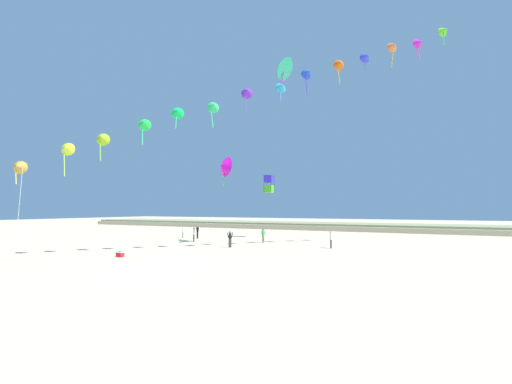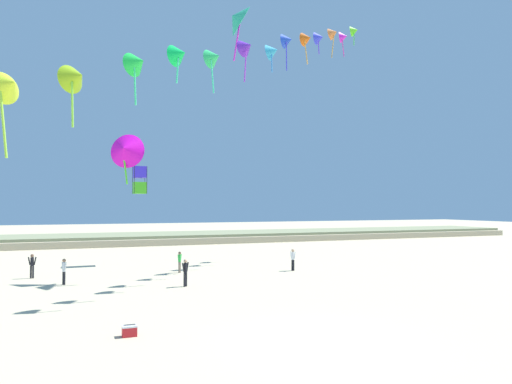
% 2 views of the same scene
% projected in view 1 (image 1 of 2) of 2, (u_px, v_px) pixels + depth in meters
% --- Properties ---
extents(ground_plane, '(240.00, 240.00, 0.00)m').
position_uv_depth(ground_plane, '(152.00, 270.00, 22.14)').
color(ground_plane, beige).
extents(dune_ridge, '(120.00, 12.64, 1.21)m').
position_uv_depth(dune_ridge, '(337.00, 226.00, 66.32)').
color(dune_ridge, '#BFAE8B').
rests_on(dune_ridge, ground).
extents(person_near_left, '(0.43, 0.47, 1.61)m').
position_uv_depth(person_near_left, '(263.00, 235.00, 40.09)').
color(person_near_left, '#726656').
rests_on(person_near_left, ground).
extents(person_near_right, '(0.30, 0.59, 1.72)m').
position_uv_depth(person_near_right, '(331.00, 238.00, 34.33)').
color(person_near_right, black).
rests_on(person_near_right, ground).
extents(person_mid_center, '(0.35, 0.56, 1.69)m').
position_uv_depth(person_mid_center, '(194.00, 233.00, 41.44)').
color(person_mid_center, black).
rests_on(person_mid_center, ground).
extents(person_far_left, '(0.38, 0.46, 1.50)m').
position_uv_depth(person_far_left, '(183.00, 231.00, 46.68)').
color(person_far_left, '#474C56').
rests_on(person_far_left, ground).
extents(person_far_right, '(0.54, 0.42, 1.73)m').
position_uv_depth(person_far_right, '(230.00, 238.00, 35.10)').
color(person_far_right, black).
rests_on(person_far_right, ground).
extents(person_far_center, '(0.60, 0.23, 1.71)m').
position_uv_depth(person_far_center, '(198.00, 231.00, 45.72)').
color(person_far_center, black).
rests_on(person_far_center, ground).
extents(kite_banner_string, '(32.93, 27.55, 24.04)m').
position_uv_depth(kite_banner_string, '(264.00, 88.00, 32.61)').
color(kite_banner_string, '#BF8D2D').
extents(large_kite_low_lead, '(2.71, 2.12, 3.70)m').
position_uv_depth(large_kite_low_lead, '(224.00, 166.00, 40.61)').
color(large_kite_low_lead, '#EF0FCA').
extents(large_kite_mid_trail, '(1.16, 1.16, 2.41)m').
position_uv_depth(large_kite_mid_trail, '(269.00, 184.00, 47.29)').
color(large_kite_mid_trail, '#47CD22').
extents(large_kite_high_solo, '(2.22, 2.73, 4.49)m').
position_uv_depth(large_kite_high_solo, '(282.00, 68.00, 36.86)').
color(large_kite_high_solo, '#2EC78B').
extents(beach_cooler, '(0.58, 0.41, 0.46)m').
position_uv_depth(beach_cooler, '(120.00, 254.00, 28.05)').
color(beach_cooler, red).
rests_on(beach_cooler, ground).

